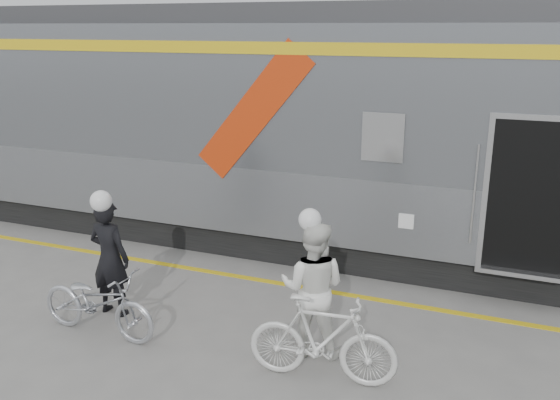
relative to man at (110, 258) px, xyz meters
The scene contains 9 objects.
ground 1.84m from the man, 15.17° to the right, with size 90.00×90.00×0.00m, color slate.
train 4.92m from the man, 52.25° to the left, with size 24.00×3.17×4.10m.
safety_strip 2.48m from the man, 46.99° to the left, with size 24.00×0.12×0.01m, color gold.
man is the anchor object (origin of this frame).
bicycle_left 0.69m from the man, 70.02° to the right, with size 0.58×1.68×0.88m, color #B6B8BE.
woman 2.82m from the man, ahead, with size 0.80×0.62×1.64m, color white.
bicycle_right 3.17m from the man, ahead, with size 0.47×1.65×0.99m, color silver.
helmet_man 0.94m from the man, ahead, with size 0.28×0.28×0.28m, color white.
helmet_woman 2.98m from the man, ahead, with size 0.26×0.26×0.26m, color white.
Camera 1 is at (3.22, -5.53, 3.76)m, focal length 38.00 mm.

